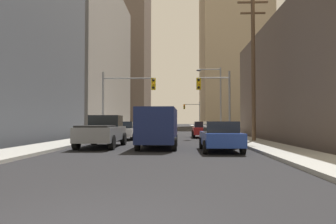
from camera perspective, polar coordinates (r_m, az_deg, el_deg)
The scene contains 15 objects.
sidewalk_left at distance 54.84m, azimuth -5.75°, elevation -3.26°, with size 2.56×160.00×0.15m, color #9E9E99.
sidewalk_right at distance 54.54m, azimuth 7.56°, elevation -3.26°, with size 2.56×160.00×0.15m, color #9E9E99.
pickup_truck_grey at distance 19.03m, azimuth -11.81°, elevation -3.46°, with size 2.20×5.45×1.90m.
cargo_van_navy at distance 17.89m, azimuth -1.79°, elevation -2.48°, with size 2.16×5.26×2.26m.
sedan_blue at distance 16.12m, azimuth 9.51°, elevation -4.36°, with size 1.95×4.22×1.52m.
sedan_white at distance 26.46m, azimuth -7.95°, elevation -3.35°, with size 1.95×4.22×1.52m.
sedan_red at distance 29.85m, azimuth 6.30°, elevation -3.17°, with size 1.95×4.20×1.52m.
traffic_signal_near_left at distance 28.32m, azimuth -7.63°, elevation 3.48°, with size 4.82×0.44×6.00m.
traffic_signal_near_right at distance 28.06m, azimuth 8.62°, elevation 3.35°, with size 3.01×0.44×6.00m.
traffic_signal_far_right at distance 70.53m, azimuth 4.50°, elevation 0.29°, with size 3.74×0.44×6.00m.
utility_pole_right at distance 23.76m, azimuth 15.26°, elevation 8.44°, with size 2.20×0.28×10.82m.
street_lamp_right at distance 34.98m, azimuth 8.83°, elevation 3.29°, with size 2.75×0.32×7.50m.
building_left_mid_office at distance 54.81m, azimuth -21.75°, elevation 9.12°, with size 23.43×29.43×23.49m, color gray.
building_left_far_tower at distance 97.83m, azimuth -8.50°, elevation 17.16°, with size 15.88×19.62×66.42m, color #66564C.
building_right_far_highrise at distance 100.51m, azimuth 11.64°, elevation 15.37°, with size 18.58×25.86×62.13m, color tan.
Camera 1 is at (1.29, -4.29, 1.51)m, focal length 33.48 mm.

